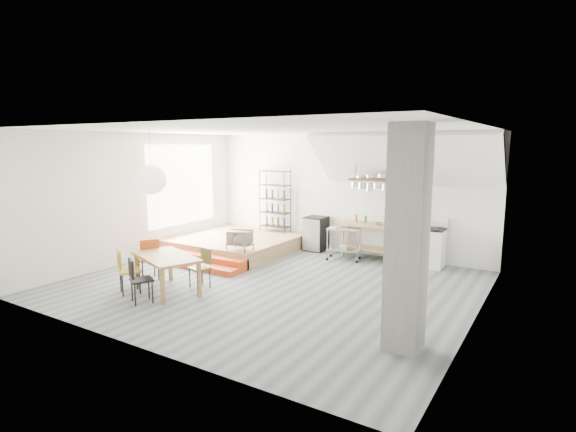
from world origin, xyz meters
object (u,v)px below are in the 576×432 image
Objects in this scene: stove at (431,247)px; mini_fridge at (316,234)px; rolling_cart at (344,240)px; dining_table at (166,260)px.

mini_fridge is at bearing 179.20° from stove.
rolling_cart is 0.96× the size of mini_fridge.
stove is at bearing -0.80° from mini_fridge.
rolling_cart is (-2.05, -0.52, 0.05)m from stove.
rolling_cart is at bearing -27.17° from mini_fridge.
stove is at bearing 69.99° from dining_table.
dining_table is 1.93× the size of rolling_cart.
stove reaches higher than dining_table.
dining_table is at bearing -100.37° from mini_fridge.
stove is 1.25× the size of mini_fridge.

